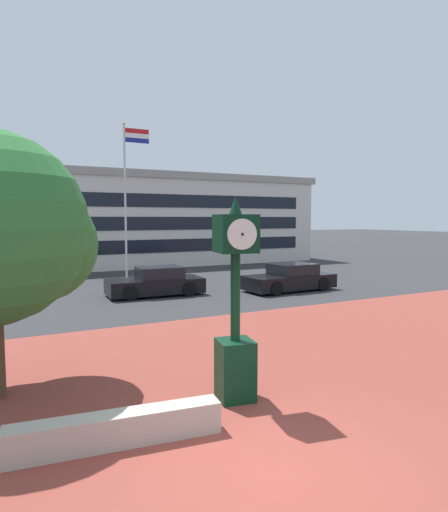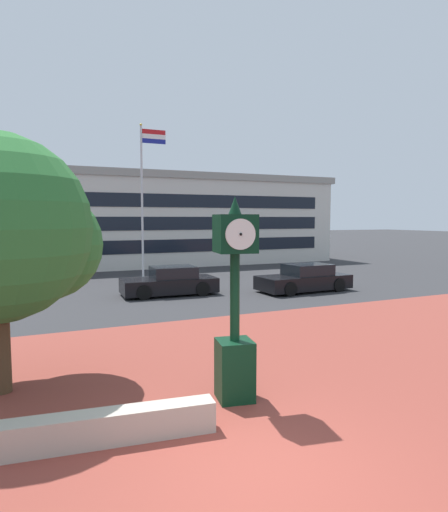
{
  "view_description": "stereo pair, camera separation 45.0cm",
  "coord_description": "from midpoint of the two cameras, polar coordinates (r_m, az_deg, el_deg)",
  "views": [
    {
      "loc": [
        -3.25,
        -4.88,
        3.44
      ],
      "look_at": [
        0.61,
        2.56,
        2.72
      ],
      "focal_mm": 31.15,
      "sensor_mm": 36.0,
      "label": 1
    },
    {
      "loc": [
        -2.85,
        -5.08,
        3.44
      ],
      "look_at": [
        0.61,
        2.56,
        2.72
      ],
      "focal_mm": 31.15,
      "sensor_mm": 36.0,
      "label": 2
    }
  ],
  "objects": [
    {
      "name": "ground_plane",
      "position": [
        6.78,
        3.88,
        -25.63
      ],
      "size": [
        200.0,
        200.0,
        0.0
      ],
      "primitive_type": "plane",
      "color": "#2D2D30"
    },
    {
      "name": "plaza_brick_paving",
      "position": [
        8.75,
        -4.97,
        -18.27
      ],
      "size": [
        44.0,
        12.92,
        0.01
      ],
      "primitive_type": "cube",
      "color": "brown",
      "rests_on": "ground"
    },
    {
      "name": "planter_wall",
      "position": [
        7.44,
        -15.3,
        -20.7
      ],
      "size": [
        3.22,
        0.77,
        0.5
      ],
      "primitive_type": "cube",
      "rotation": [
        0.0,
        0.0,
        -0.12
      ],
      "color": "#ADA393",
      "rests_on": "ground"
    },
    {
      "name": "street_clock",
      "position": [
        8.37,
        -0.09,
        -6.82
      ],
      "size": [
        0.82,
        0.85,
        3.84
      ],
      "rotation": [
        0.0,
        0.0,
        -0.18
      ],
      "color": "black",
      "rests_on": "ground"
    },
    {
      "name": "plaza_tree",
      "position": [
        9.63,
        -28.07,
        2.68
      ],
      "size": [
        3.96,
        3.69,
        5.1
      ],
      "color": "#4C3823",
      "rests_on": "ground"
    },
    {
      "name": "car_street_near",
      "position": [
        21.38,
        7.85,
        -2.89
      ],
      "size": [
        4.5,
        2.07,
        1.28
      ],
      "rotation": [
        0.0,
        0.0,
        1.61
      ],
      "color": "black",
      "rests_on": "ground"
    },
    {
      "name": "car_street_far",
      "position": [
        20.1,
        -9.35,
        -3.4
      ],
      "size": [
        4.28,
        2.06,
        1.28
      ],
      "rotation": [
        0.0,
        0.0,
        1.52
      ],
      "color": "black",
      "rests_on": "ground"
    },
    {
      "name": "flagpole_primary",
      "position": [
        25.14,
        -12.83,
        8.11
      ],
      "size": [
        1.45,
        0.14,
        8.6
      ],
      "color": "silver",
      "rests_on": "ground"
    },
    {
      "name": "civic_building",
      "position": [
        36.0,
        -15.51,
        4.55
      ],
      "size": [
        31.28,
        12.62,
        6.68
      ],
      "color": "beige",
      "rests_on": "ground"
    }
  ]
}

